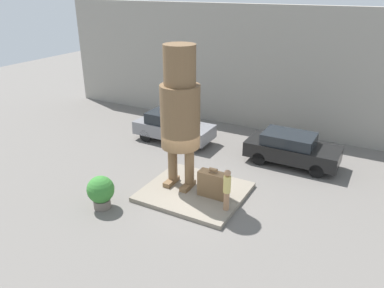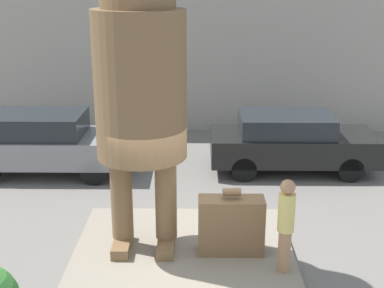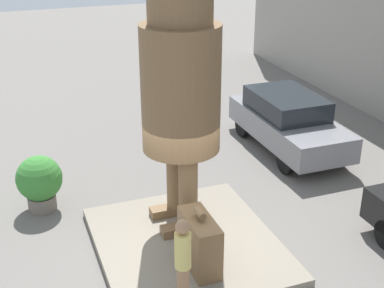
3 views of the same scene
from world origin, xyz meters
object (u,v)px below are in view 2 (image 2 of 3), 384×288
statue_figure (140,64)px  tourist (286,222)px  giant_suitcase (231,225)px  parked_car_grey (45,142)px  parked_car_black (291,141)px

statue_figure → tourist: size_ratio=3.51×
giant_suitcase → tourist: tourist is taller
parked_car_grey → tourist: bearing=-43.2°
parked_car_grey → giant_suitcase: bearing=-44.4°
tourist → statue_figure: bearing=161.2°
statue_figure → tourist: (2.46, -0.84, -2.51)m
giant_suitcase → tourist: size_ratio=0.75×
giant_suitcase → parked_car_grey: parked_car_grey is taller
parked_car_grey → parked_car_black: (6.45, 0.25, -0.04)m
giant_suitcase → parked_car_grey: size_ratio=0.29×
statue_figure → parked_car_grey: statue_figure is taller
tourist → parked_car_black: bearing=79.6°
tourist → parked_car_grey: tourist is taller
statue_figure → parked_car_black: bearing=52.9°
statue_figure → parked_car_black: 6.35m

